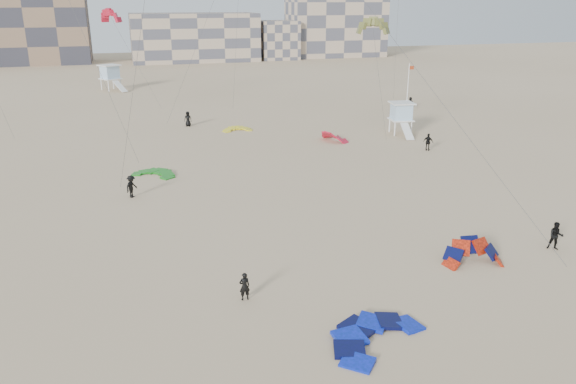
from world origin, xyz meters
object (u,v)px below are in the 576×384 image
object	(u,v)px
kitesurfer_main	(244,286)
kite_ground_orange	(473,263)
kite_ground_blue	(375,339)
lifeguard_tower_near	(401,118)

from	to	relation	value
kitesurfer_main	kite_ground_orange	bearing A→B (deg)	178.23
kite_ground_orange	kitesurfer_main	world-z (taller)	kite_ground_orange
kite_ground_blue	kite_ground_orange	xyz separation A→B (m)	(9.11, 5.79, 0.00)
kitesurfer_main	lifeguard_tower_near	size ratio (longest dim) A/B	0.30
kite_ground_blue	kitesurfer_main	size ratio (longest dim) A/B	3.17
kitesurfer_main	lifeguard_tower_near	xyz separation A→B (m)	(26.02, 33.41, 1.07)
kitesurfer_main	lifeguard_tower_near	distance (m)	42.36
kite_ground_blue	kitesurfer_main	world-z (taller)	kitesurfer_main
kite_ground_blue	lifeguard_tower_near	distance (m)	44.08
kite_ground_orange	kite_ground_blue	bearing A→B (deg)	-140.59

